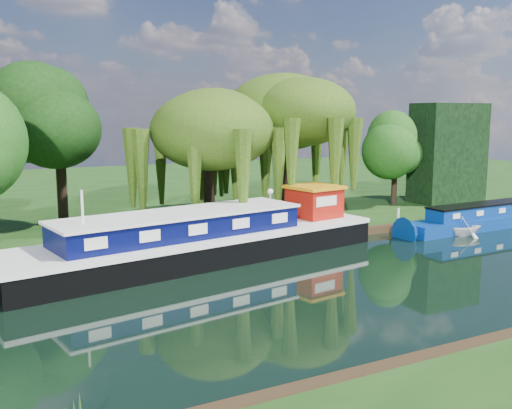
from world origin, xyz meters
TOP-DOWN VIEW (x-y plane):
  - ground at (0.00, 0.00)m, footprint 120.00×120.00m
  - far_bank at (0.00, 34.00)m, footprint 120.00×52.00m
  - dutch_barge at (-5.44, 6.96)m, footprint 21.17×8.00m
  - narrowboat at (14.19, 6.18)m, footprint 12.51×2.53m
  - white_cruiser at (11.42, 5.01)m, footprint 2.87×2.60m
  - willow_left at (-2.48, 13.19)m, footprint 6.88×6.88m
  - willow_right at (3.41, 13.71)m, footprint 7.42×7.42m
  - tree_far_mid at (-10.75, 17.88)m, footprint 5.74×5.74m
  - tree_far_right at (13.94, 14.56)m, footprint 3.88×3.88m
  - conifer_hedge at (19.00, 14.00)m, footprint 6.00×3.00m
  - lamppost at (0.50, 10.50)m, footprint 0.36×0.36m
  - mooring_posts at (-0.50, 8.40)m, footprint 19.16×0.16m

SIDE VIEW (x-z plane):
  - ground at x=0.00m, z-range 0.00..0.00m
  - white_cruiser at x=11.42m, z-range -0.66..0.66m
  - far_bank at x=0.00m, z-range 0.00..0.45m
  - narrowboat at x=14.19m, z-range -0.26..1.55m
  - mooring_posts at x=-0.50m, z-range 0.45..1.45m
  - dutch_barge at x=-5.44m, z-range -1.10..3.27m
  - lamppost at x=0.50m, z-range 1.14..3.70m
  - conifer_hedge at x=19.00m, z-range 0.45..8.45m
  - tree_far_right at x=13.94m, z-range 1.66..8.01m
  - willow_left at x=-2.48m, z-range 2.32..10.56m
  - tree_far_mid at x=-10.75m, z-range 2.22..11.62m
  - willow_right at x=3.41m, z-range 2.52..11.56m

